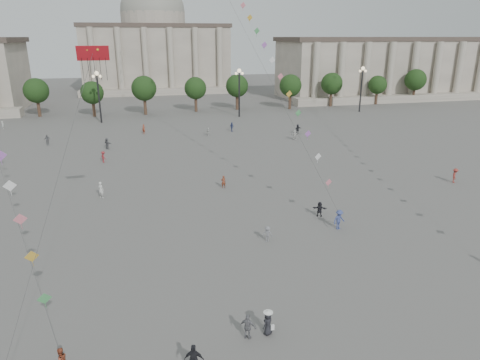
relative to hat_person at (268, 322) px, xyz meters
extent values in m
plane|color=#565351|center=(0.68, 3.10, -0.84)|extent=(360.00, 360.00, 0.00)
cube|color=gray|center=(75.68, 98.10, 7.16)|extent=(80.00, 22.00, 16.00)
cube|color=#463B34|center=(75.68, 98.10, 15.76)|extent=(81.60, 22.44, 1.20)
cube|color=gray|center=(75.68, 85.10, 0.16)|extent=(84.00, 4.00, 2.00)
cube|color=gray|center=(0.68, 133.10, 9.16)|extent=(46.00, 30.00, 20.00)
cube|color=#463B34|center=(0.68, 133.10, 19.76)|extent=(46.92, 30.60, 1.20)
cube|color=gray|center=(0.68, 116.10, 0.16)|extent=(48.30, 4.00, 2.00)
cylinder|color=gray|center=(0.68, 133.10, 21.66)|extent=(21.00, 21.00, 5.00)
sphere|color=gray|center=(0.68, 133.10, 24.16)|extent=(21.00, 21.00, 21.00)
cylinder|color=#3B281D|center=(-29.32, 81.10, 0.92)|extent=(0.70, 0.70, 3.52)
sphere|color=black|center=(-29.32, 81.10, 4.60)|extent=(5.12, 5.12, 5.12)
cylinder|color=#3B281D|center=(-17.32, 81.10, 0.92)|extent=(0.70, 0.70, 3.52)
sphere|color=black|center=(-17.32, 81.10, 4.60)|extent=(5.12, 5.12, 5.12)
cylinder|color=#3B281D|center=(-5.32, 81.10, 0.92)|extent=(0.70, 0.70, 3.52)
sphere|color=black|center=(-5.32, 81.10, 4.60)|extent=(5.12, 5.12, 5.12)
cylinder|color=#3B281D|center=(6.68, 81.10, 0.92)|extent=(0.70, 0.70, 3.52)
sphere|color=black|center=(6.68, 81.10, 4.60)|extent=(5.12, 5.12, 5.12)
cylinder|color=#3B281D|center=(18.68, 81.10, 0.92)|extent=(0.70, 0.70, 3.52)
sphere|color=black|center=(18.68, 81.10, 4.60)|extent=(5.12, 5.12, 5.12)
cylinder|color=#3B281D|center=(30.68, 81.10, 0.92)|extent=(0.70, 0.70, 3.52)
sphere|color=black|center=(30.68, 81.10, 4.60)|extent=(5.12, 5.12, 5.12)
cylinder|color=#3B281D|center=(42.68, 81.10, 0.92)|extent=(0.70, 0.70, 3.52)
sphere|color=black|center=(42.68, 81.10, 4.60)|extent=(5.12, 5.12, 5.12)
cylinder|color=#3B281D|center=(54.68, 81.10, 0.92)|extent=(0.70, 0.70, 3.52)
sphere|color=black|center=(54.68, 81.10, 4.60)|extent=(5.12, 5.12, 5.12)
cylinder|color=#3B281D|center=(66.68, 81.10, 0.92)|extent=(0.70, 0.70, 3.52)
sphere|color=black|center=(66.68, 81.10, 4.60)|extent=(5.12, 5.12, 5.12)
cylinder|color=#262628|center=(-14.32, 73.10, 4.16)|extent=(0.36, 0.36, 10.00)
sphere|color=#FFE5B2|center=(-14.32, 73.10, 9.36)|extent=(0.90, 0.90, 0.90)
sphere|color=#FFE5B2|center=(-15.02, 73.10, 8.76)|extent=(0.60, 0.60, 0.60)
sphere|color=#FFE5B2|center=(-13.62, 73.10, 8.76)|extent=(0.60, 0.60, 0.60)
cylinder|color=#262628|center=(15.68, 73.10, 4.16)|extent=(0.36, 0.36, 10.00)
sphere|color=#FFE5B2|center=(15.68, 73.10, 9.36)|extent=(0.90, 0.90, 0.90)
sphere|color=#FFE5B2|center=(14.98, 73.10, 8.76)|extent=(0.60, 0.60, 0.60)
sphere|color=#FFE5B2|center=(16.38, 73.10, 8.76)|extent=(0.60, 0.60, 0.60)
cylinder|color=#262628|center=(45.68, 73.10, 4.16)|extent=(0.36, 0.36, 10.00)
sphere|color=#FFE5B2|center=(45.68, 73.10, 9.36)|extent=(0.90, 0.90, 0.90)
sphere|color=#FFE5B2|center=(44.98, 73.10, 8.76)|extent=(0.60, 0.60, 0.60)
sphere|color=#FFE5B2|center=(46.38, 73.10, 8.76)|extent=(0.60, 0.60, 0.60)
imported|color=navy|center=(10.64, 58.22, 0.05)|extent=(1.09, 0.98, 1.78)
imported|color=#232228|center=(10.44, 16.15, -0.06)|extent=(1.50, 1.00, 1.55)
imported|color=beige|center=(5.60, 55.58, -0.08)|extent=(1.04, 1.45, 1.51)
imported|color=slate|center=(3.64, 11.99, -0.10)|extent=(1.09, 0.86, 1.48)
imported|color=silver|center=(19.88, 48.73, 0.04)|extent=(1.64, 0.53, 1.76)
imported|color=maroon|center=(31.14, 22.05, 0.07)|extent=(1.24, 1.35, 1.82)
imported|color=#222428|center=(22.34, 53.58, 0.03)|extent=(1.66, 1.26, 1.75)
imported|color=silver|center=(-32.80, 71.10, -0.06)|extent=(0.49, 0.64, 1.57)
imported|color=#59595D|center=(-11.94, 49.73, 0.06)|extent=(1.45, 1.65, 1.81)
imported|color=silver|center=(-11.44, 26.80, 0.12)|extent=(0.83, 0.81, 1.93)
imported|color=#5C5C60|center=(-21.86, 54.82, 0.03)|extent=(1.10, 0.82, 1.74)
imported|color=maroon|center=(-12.06, 41.73, -0.01)|extent=(1.07, 1.23, 1.65)
imported|color=brown|center=(-5.87, 59.89, 0.06)|extent=(0.79, 0.74, 1.80)
imported|color=brown|center=(2.67, 26.90, -0.08)|extent=(0.56, 0.37, 1.53)
imported|color=black|center=(-4.82, -2.17, 0.08)|extent=(1.16, 0.75, 1.83)
imported|color=slate|center=(-1.30, -0.12, 0.00)|extent=(1.04, 0.89, 1.68)
imported|color=#394681|center=(10.98, 12.91, 0.13)|extent=(1.40, 1.04, 1.94)
imported|color=black|center=(0.00, 0.00, -0.05)|extent=(0.91, 0.86, 1.57)
cone|color=white|center=(0.00, 0.00, 0.78)|extent=(0.52, 0.52, 0.14)
cylinder|color=white|center=(0.00, 0.00, 0.72)|extent=(0.60, 0.60, 0.02)
cube|color=white|center=(0.25, -0.15, -0.29)|extent=(0.22, 0.10, 0.35)
cube|color=#AD121B|center=(-9.52, 11.87, 15.43)|extent=(2.23, 0.66, 1.02)
cube|color=#198D40|center=(-9.87, 11.83, 15.68)|extent=(0.36, 0.22, 0.34)
cube|color=#1E3AA7|center=(-9.17, 11.83, 15.68)|extent=(0.36, 0.22, 0.34)
sphere|color=gold|center=(-9.87, 11.79, 15.68)|extent=(0.20, 0.20, 0.20)
sphere|color=gold|center=(-9.17, 11.79, 15.68)|extent=(0.20, 0.20, 0.20)
cylinder|color=#3F3F3F|center=(-11.85, 4.71, 8.09)|extent=(0.02, 0.02, 21.02)
cube|color=#479A57|center=(-12.53, 1.21, 2.89)|extent=(0.76, 0.25, 0.76)
cube|color=gold|center=(-13.26, 2.91, 4.67)|extent=(0.76, 0.25, 0.76)
cube|color=#DD7583|center=(-13.99, 4.62, 6.32)|extent=(0.76, 0.25, 0.76)
cube|color=white|center=(-14.71, 6.33, 7.89)|extent=(0.76, 0.25, 0.76)
cube|color=#A55EBD|center=(-15.44, 8.03, 9.40)|extent=(0.76, 0.25, 0.76)
cube|color=#DD7583|center=(10.63, 14.92, 3.21)|extent=(0.76, 0.25, 0.76)
cube|color=white|center=(10.27, 16.93, 5.26)|extent=(0.76, 0.25, 0.76)
cube|color=#A55EBD|center=(9.92, 18.95, 7.15)|extent=(0.76, 0.25, 0.76)
cube|color=#479A57|center=(9.56, 20.96, 8.94)|extent=(0.76, 0.25, 0.76)
cube|color=gold|center=(9.21, 22.97, 10.67)|extent=(0.76, 0.25, 0.76)
cube|color=#DD7583|center=(8.85, 24.99, 12.35)|extent=(0.76, 0.25, 0.76)
cube|color=white|center=(8.50, 27.00, 13.99)|extent=(0.76, 0.25, 0.76)
cube|color=#A55EBD|center=(8.14, 29.01, 15.59)|extent=(0.76, 0.25, 0.76)
cube|color=#479A57|center=(7.79, 31.03, 17.16)|extent=(0.76, 0.25, 0.76)
cube|color=gold|center=(7.44, 33.04, 18.71)|extent=(0.76, 0.25, 0.76)
cube|color=#DD7583|center=(7.08, 35.05, 20.23)|extent=(0.76, 0.25, 0.76)
camera|label=1|loc=(-6.79, -20.89, 16.55)|focal=32.00mm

